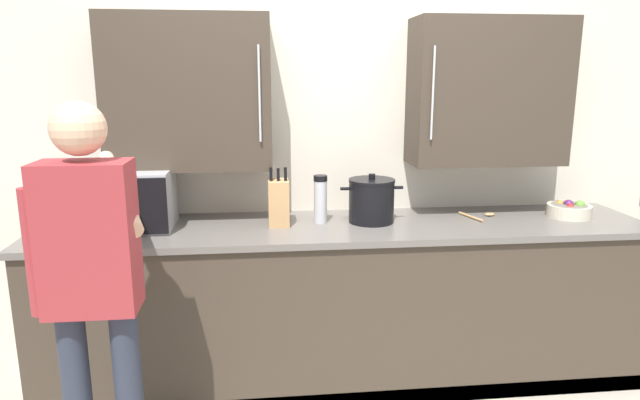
{
  "coord_description": "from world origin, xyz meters",
  "views": [
    {
      "loc": [
        -0.46,
        -2.23,
        1.71
      ],
      "look_at": [
        -0.15,
        0.61,
        1.07
      ],
      "focal_mm": 30.92,
      "sensor_mm": 36.0,
      "label": 1
    }
  ],
  "objects_px": {
    "stock_pot": "(371,201)",
    "thermos_flask": "(320,199)",
    "wooden_spoon": "(481,215)",
    "knife_block": "(279,202)",
    "person_figure": "(92,274)",
    "fruit_bowl": "(569,210)",
    "microwave_oven": "(114,200)"
  },
  "relations": [
    {
      "from": "person_figure",
      "to": "fruit_bowl",
      "type": "bearing_deg",
      "value": 19.07
    },
    {
      "from": "thermos_flask",
      "to": "fruit_bowl",
      "type": "relative_size",
      "value": 1.09
    },
    {
      "from": "fruit_bowl",
      "to": "wooden_spoon",
      "type": "bearing_deg",
      "value": 174.78
    },
    {
      "from": "stock_pot",
      "to": "wooden_spoon",
      "type": "bearing_deg",
      "value": 3.42
    },
    {
      "from": "microwave_oven",
      "to": "stock_pot",
      "type": "bearing_deg",
      "value": -0.26
    },
    {
      "from": "knife_block",
      "to": "person_figure",
      "type": "xyz_separation_m",
      "value": [
        -0.74,
        -0.83,
        -0.07
      ]
    },
    {
      "from": "wooden_spoon",
      "to": "knife_block",
      "type": "xyz_separation_m",
      "value": [
        -1.16,
        -0.05,
        0.12
      ]
    },
    {
      "from": "thermos_flask",
      "to": "stock_pot",
      "type": "bearing_deg",
      "value": -1.73
    },
    {
      "from": "thermos_flask",
      "to": "wooden_spoon",
      "type": "bearing_deg",
      "value": 1.86
    },
    {
      "from": "microwave_oven",
      "to": "knife_block",
      "type": "height_order",
      "value": "knife_block"
    },
    {
      "from": "fruit_bowl",
      "to": "person_figure",
      "type": "bearing_deg",
      "value": -160.93
    },
    {
      "from": "microwave_oven",
      "to": "thermos_flask",
      "type": "height_order",
      "value": "microwave_oven"
    },
    {
      "from": "microwave_oven",
      "to": "knife_block",
      "type": "distance_m",
      "value": 0.86
    },
    {
      "from": "stock_pot",
      "to": "wooden_spoon",
      "type": "xyz_separation_m",
      "value": [
        0.65,
        0.04,
        -0.11
      ]
    },
    {
      "from": "thermos_flask",
      "to": "knife_block",
      "type": "relative_size",
      "value": 0.83
    },
    {
      "from": "wooden_spoon",
      "to": "person_figure",
      "type": "xyz_separation_m",
      "value": [
        -1.91,
        -0.88,
        0.04
      ]
    },
    {
      "from": "stock_pot",
      "to": "person_figure",
      "type": "relative_size",
      "value": 0.21
    },
    {
      "from": "microwave_oven",
      "to": "knife_block",
      "type": "bearing_deg",
      "value": -1.11
    },
    {
      "from": "stock_pot",
      "to": "thermos_flask",
      "type": "xyz_separation_m",
      "value": [
        -0.28,
        0.01,
        0.01
      ]
    },
    {
      "from": "knife_block",
      "to": "wooden_spoon",
      "type": "bearing_deg",
      "value": 2.42
    },
    {
      "from": "wooden_spoon",
      "to": "knife_block",
      "type": "relative_size",
      "value": 0.64
    },
    {
      "from": "stock_pot",
      "to": "thermos_flask",
      "type": "height_order",
      "value": "stock_pot"
    },
    {
      "from": "wooden_spoon",
      "to": "fruit_bowl",
      "type": "height_order",
      "value": "fruit_bowl"
    },
    {
      "from": "wooden_spoon",
      "to": "person_figure",
      "type": "bearing_deg",
      "value": -155.19
    },
    {
      "from": "stock_pot",
      "to": "person_figure",
      "type": "bearing_deg",
      "value": -146.16
    },
    {
      "from": "fruit_bowl",
      "to": "person_figure",
      "type": "distance_m",
      "value": 2.56
    },
    {
      "from": "thermos_flask",
      "to": "knife_block",
      "type": "height_order",
      "value": "knife_block"
    },
    {
      "from": "wooden_spoon",
      "to": "fruit_bowl",
      "type": "relative_size",
      "value": 0.84
    },
    {
      "from": "thermos_flask",
      "to": "fruit_bowl",
      "type": "distance_m",
      "value": 1.44
    },
    {
      "from": "fruit_bowl",
      "to": "person_figure",
      "type": "xyz_separation_m",
      "value": [
        -2.42,
        -0.84,
        0.01
      ]
    },
    {
      "from": "person_figure",
      "to": "knife_block",
      "type": "bearing_deg",
      "value": 48.21
    },
    {
      "from": "fruit_bowl",
      "to": "knife_block",
      "type": "distance_m",
      "value": 1.67
    }
  ]
}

